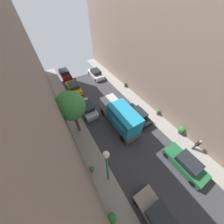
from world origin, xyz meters
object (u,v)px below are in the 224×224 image
parked_car_right_1 (185,163)px  delivery_truck (120,116)px  parked_car_left_3 (74,88)px  parked_car_left_1 (159,219)px  potted_plant_3 (112,218)px  street_tree_0 (71,106)px  parked_car_right_2 (137,115)px  lamp_post (107,166)px  parked_car_right_3 (96,74)px  parked_car_left_4 (65,74)px  pedestrian (197,145)px  potted_plant_2 (158,112)px  potted_plant_4 (125,85)px  potted_plant_5 (92,169)px  potted_plant_0 (181,130)px  potted_plant_1 (63,106)px  parked_car_left_2 (87,108)px

parked_car_right_1 → delivery_truck: delivery_truck is taller
parked_car_left_3 → parked_car_left_1: bearing=-90.0°
parked_car_left_1 → potted_plant_3: (-3.09, 1.95, 0.05)m
parked_car_left_3 → street_tree_0: street_tree_0 is taller
parked_car_right_2 → lamp_post: 9.24m
delivery_truck → parked_car_right_3: bearing=77.9°
parked_car_left_4 → potted_plant_3: bearing=-97.5°
parked_car_right_3 → lamp_post: size_ratio=0.67×
parked_car_right_3 → pedestrian: (2.60, -19.97, 0.35)m
parked_car_left_3 → pedestrian: size_ratio=2.44×
potted_plant_2 → potted_plant_4: bearing=89.8°
parked_car_left_1 → potted_plant_5: size_ratio=4.83×
potted_plant_0 → parked_car_right_2: bearing=122.8°
parked_car_left_4 → parked_car_right_2: same height
potted_plant_1 → potted_plant_4: 11.33m
parked_car_right_3 → parked_car_right_1: bearing=-90.0°
street_tree_0 → potted_plant_0: bearing=-33.4°
parked_car_left_1 → delivery_truck: bearing=74.0°
potted_plant_5 → parked_car_left_4: bearing=81.5°
potted_plant_0 → pedestrian: bearing=-102.5°
potted_plant_4 → potted_plant_5: 15.11m
potted_plant_4 → parked_car_left_3: bearing=155.4°
delivery_truck → lamp_post: lamp_post is taller
parked_car_right_1 → potted_plant_5: bearing=151.6°
parked_car_right_1 → potted_plant_4: 14.77m
potted_plant_0 → potted_plant_3: (-11.56, -2.28, 0.04)m
pedestrian → potted_plant_0: 2.23m
parked_car_right_1 → potted_plant_4: parked_car_right_1 is taller
parked_car_left_1 → parked_car_left_3: 19.84m
parked_car_right_2 → potted_plant_3: parked_car_right_2 is taller
parked_car_left_3 → street_tree_0: size_ratio=0.70×
potted_plant_0 → lamp_post: size_ratio=0.17×
parked_car_left_3 → potted_plant_1: size_ratio=5.44×
potted_plant_1 → potted_plant_3: (-0.22, -14.32, 0.21)m
parked_car_right_3 → potted_plant_4: bearing=-63.4°
pedestrian → potted_plant_1: bearing=127.4°
parked_car_left_3 → delivery_truck: bearing=-75.5°
pedestrian → potted_plant_3: size_ratio=1.58×
parked_car_right_2 → potted_plant_2: bearing=-19.0°
potted_plant_1 → parked_car_right_3: bearing=34.9°
parked_car_left_2 → potted_plant_1: (-2.87, 2.43, -0.16)m
delivery_truck → potted_plant_2: bearing=-14.2°
potted_plant_4 → parked_car_left_2: bearing=-165.9°
pedestrian → potted_plant_5: (-10.90, 3.93, -0.42)m
potted_plant_4 → delivery_truck: bearing=-131.2°
parked_car_left_1 → potted_plant_0: bearing=26.5°
parked_car_left_3 → potted_plant_4: (8.45, -3.88, -0.16)m
potted_plant_0 → delivery_truck: bearing=138.1°
parked_car_left_1 → potted_plant_5: 6.67m
parked_car_left_1 → street_tree_0: size_ratio=0.70×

